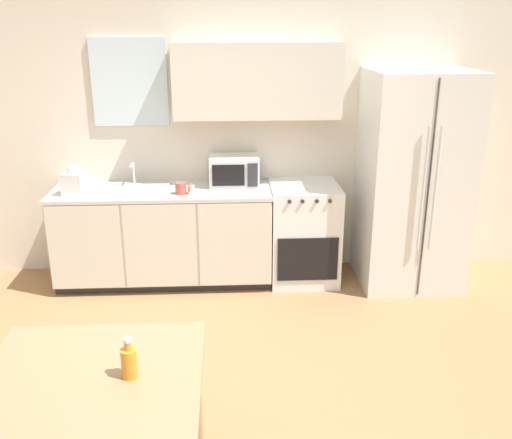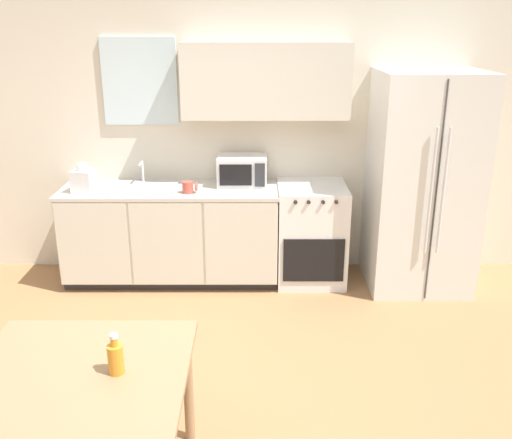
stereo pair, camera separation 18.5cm
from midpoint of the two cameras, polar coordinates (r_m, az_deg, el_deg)
The scene contains 11 objects.
ground_plane at distance 3.79m, azimuth -6.52°, elevation -18.08°, with size 12.00×12.00×0.00m, color #9E7047.
wall_back at distance 5.27m, azimuth -5.20°, elevation 9.62°, with size 12.00×0.38×2.70m.
kitchen_counter at distance 5.26m, azimuth -10.15°, elevation -1.59°, with size 1.94×0.65×0.88m.
oven_range at distance 5.25m, azimuth 3.76°, elevation -1.31°, with size 0.61×0.64×0.90m.
refrigerator at distance 5.22m, azimuth 14.45°, elevation 3.80°, with size 0.87×0.82×1.91m.
kitchen_sink at distance 5.16m, azimuth -13.34°, elevation 3.07°, with size 0.64×0.40×0.21m.
microwave at distance 5.16m, azimuth -3.23°, elevation 4.90°, with size 0.44×0.33×0.26m.
coffee_mug at distance 4.94m, azimuth -8.51°, elevation 3.10°, with size 0.13×0.09×0.10m.
grocery_bag_0 at distance 5.12m, azimuth -18.74°, elevation 3.60°, with size 0.21×0.19×0.27m.
dining_table at distance 2.93m, azimuth -17.88°, elevation -16.30°, with size 1.03×0.95×0.74m.
drink_bottle at distance 2.77m, azimuth -14.52°, elevation -13.61°, with size 0.08×0.08×0.20m.
Camera 1 is at (0.16, -3.00, 2.30)m, focal length 40.00 mm.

